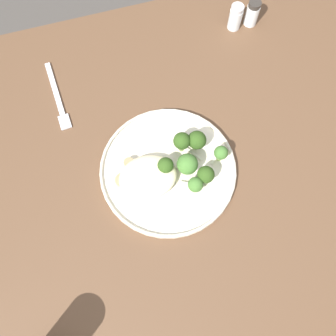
# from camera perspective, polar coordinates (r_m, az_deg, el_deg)

# --- Properties ---
(ground) EXTENTS (6.00, 6.00, 0.00)m
(ground) POSITION_cam_1_polar(r_m,az_deg,el_deg) (1.50, 2.62, -10.87)
(ground) COLOR #47423D
(wooden_dining_table) EXTENTS (1.40, 1.00, 0.74)m
(wooden_dining_table) POSITION_cam_1_polar(r_m,az_deg,el_deg) (0.85, 4.51, -3.34)
(wooden_dining_table) COLOR brown
(wooden_dining_table) RESTS_ON ground
(dinner_plate) EXTENTS (0.29, 0.29, 0.02)m
(dinner_plate) POSITION_cam_1_polar(r_m,az_deg,el_deg) (0.77, 0.00, -0.30)
(dinner_plate) COLOR beige
(dinner_plate) RESTS_ON wooden_dining_table
(noodle_bed) EXTENTS (0.12, 0.10, 0.03)m
(noodle_bed) POSITION_cam_1_polar(r_m,az_deg,el_deg) (0.75, -3.19, -1.44)
(noodle_bed) COLOR beige
(noodle_bed) RESTS_ON dinner_plate
(seared_scallop_tilted_round) EXTENTS (0.03, 0.03, 0.02)m
(seared_scallop_tilted_round) POSITION_cam_1_polar(r_m,az_deg,el_deg) (0.75, -2.95, -1.36)
(seared_scallop_tilted_round) COLOR #DBB77A
(seared_scallop_tilted_round) RESTS_ON dinner_plate
(seared_scallop_on_noodles) EXTENTS (0.02, 0.02, 0.02)m
(seared_scallop_on_noodles) POSITION_cam_1_polar(r_m,az_deg,el_deg) (0.75, -5.22, -2.76)
(seared_scallop_on_noodles) COLOR #E5C689
(seared_scallop_on_noodles) RESTS_ON dinner_plate
(seared_scallop_right_edge) EXTENTS (0.03, 0.03, 0.02)m
(seared_scallop_right_edge) POSITION_cam_1_polar(r_m,az_deg,el_deg) (0.76, -4.17, 0.08)
(seared_scallop_right_edge) COLOR #E5C689
(seared_scallop_right_edge) RESTS_ON dinner_plate
(seared_scallop_large_seared) EXTENTS (0.03, 0.03, 0.01)m
(seared_scallop_large_seared) POSITION_cam_1_polar(r_m,az_deg,el_deg) (0.76, -7.08, -1.98)
(seared_scallop_large_seared) COLOR #E5C689
(seared_scallop_large_seared) RESTS_ON dinner_plate
(seared_scallop_left_edge) EXTENTS (0.02, 0.02, 0.02)m
(seared_scallop_left_edge) POSITION_cam_1_polar(r_m,az_deg,el_deg) (0.77, -6.12, 0.74)
(seared_scallop_left_edge) COLOR #E5C689
(seared_scallop_left_edge) RESTS_ON dinner_plate
(broccoli_floret_center_pile) EXTENTS (0.04, 0.04, 0.06)m
(broccoli_floret_center_pile) POSITION_cam_1_polar(r_m,az_deg,el_deg) (0.74, 3.05, 0.59)
(broccoli_floret_center_pile) COLOR #7A994C
(broccoli_floret_center_pile) RESTS_ON dinner_plate
(broccoli_floret_tall_stalk) EXTENTS (0.04, 0.04, 0.06)m
(broccoli_floret_tall_stalk) POSITION_cam_1_polar(r_m,az_deg,el_deg) (0.75, 2.19, 4.21)
(broccoli_floret_tall_stalk) COLOR #7A994C
(broccoli_floret_tall_stalk) RESTS_ON dinner_plate
(broccoli_floret_small_sprig) EXTENTS (0.04, 0.04, 0.05)m
(broccoli_floret_small_sprig) POSITION_cam_1_polar(r_m,az_deg,el_deg) (0.74, 5.92, -1.08)
(broccoli_floret_small_sprig) COLOR #89A356
(broccoli_floret_small_sprig) RESTS_ON dinner_plate
(broccoli_floret_beside_noodles) EXTENTS (0.03, 0.03, 0.05)m
(broccoli_floret_beside_noodles) POSITION_cam_1_polar(r_m,az_deg,el_deg) (0.74, -0.38, 0.40)
(broccoli_floret_beside_noodles) COLOR #89A356
(broccoli_floret_beside_noodles) RESTS_ON dinner_plate
(broccoli_floret_left_leaning) EXTENTS (0.04, 0.04, 0.06)m
(broccoli_floret_left_leaning) POSITION_cam_1_polar(r_m,az_deg,el_deg) (0.76, 4.54, 4.35)
(broccoli_floret_left_leaning) COLOR #7A994C
(broccoli_floret_left_leaning) RESTS_ON dinner_plate
(broccoli_floret_rear_charred) EXTENTS (0.03, 0.03, 0.05)m
(broccoli_floret_rear_charred) POSITION_cam_1_polar(r_m,az_deg,el_deg) (0.76, 8.29, 2.33)
(broccoli_floret_rear_charred) COLOR #7A994C
(broccoli_floret_rear_charred) RESTS_ON dinner_plate
(broccoli_floret_front_edge) EXTENTS (0.03, 0.03, 0.05)m
(broccoli_floret_front_edge) POSITION_cam_1_polar(r_m,az_deg,el_deg) (0.73, 4.32, -2.66)
(broccoli_floret_front_edge) COLOR #7A994C
(broccoli_floret_front_edge) RESTS_ON dinner_plate
(onion_sliver_short_strip) EXTENTS (0.03, 0.03, 0.00)m
(onion_sliver_short_strip) POSITION_cam_1_polar(r_m,az_deg,el_deg) (0.78, 7.50, 1.66)
(onion_sliver_short_strip) COLOR silver
(onion_sliver_short_strip) RESTS_ON dinner_plate
(onion_sliver_pale_crescent) EXTENTS (0.04, 0.05, 0.00)m
(onion_sliver_pale_crescent) POSITION_cam_1_polar(r_m,az_deg,el_deg) (0.78, 3.72, 2.45)
(onion_sliver_pale_crescent) COLOR silver
(onion_sliver_pale_crescent) RESTS_ON dinner_plate
(onion_sliver_long_sliver) EXTENTS (0.05, 0.03, 0.00)m
(onion_sliver_long_sliver) POSITION_cam_1_polar(r_m,az_deg,el_deg) (0.76, 3.89, -2.53)
(onion_sliver_long_sliver) COLOR silver
(onion_sliver_long_sliver) RESTS_ON dinner_plate
(onion_sliver_curled_piece) EXTENTS (0.04, 0.01, 0.00)m
(onion_sliver_curled_piece) POSITION_cam_1_polar(r_m,az_deg,el_deg) (0.77, 0.38, -0.06)
(onion_sliver_curled_piece) COLOR silver
(onion_sliver_curled_piece) RESTS_ON dinner_plate
(dinner_fork) EXTENTS (0.03, 0.19, 0.00)m
(dinner_fork) POSITION_cam_1_polar(r_m,az_deg,el_deg) (0.90, -16.91, 10.49)
(dinner_fork) COLOR silver
(dinner_fork) RESTS_ON wooden_dining_table
(salt_shaker) EXTENTS (0.03, 0.03, 0.07)m
(salt_shaker) POSITION_cam_1_polar(r_m,az_deg,el_deg) (0.97, 10.52, 22.21)
(salt_shaker) COLOR white
(salt_shaker) RESTS_ON wooden_dining_table
(pepper_shaker) EXTENTS (0.03, 0.03, 0.07)m
(pepper_shaker) POSITION_cam_1_polar(r_m,az_deg,el_deg) (0.99, 13.07, 22.54)
(pepper_shaker) COLOR white
(pepper_shaker) RESTS_ON wooden_dining_table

